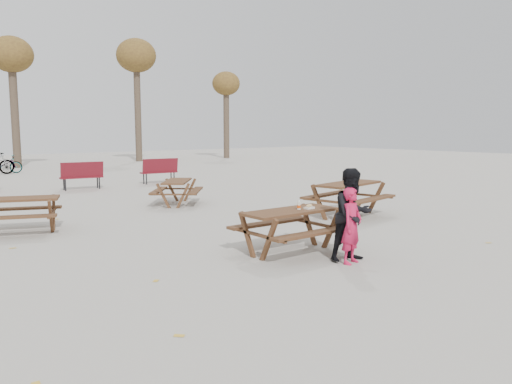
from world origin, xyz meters
TOP-DOWN VIEW (x-y plane):
  - ground at (0.00, 0.00)m, footprint 80.00×80.00m
  - main_picnic_table at (0.00, 0.00)m, footprint 1.80×1.45m
  - food_tray at (0.35, -0.12)m, footprint 0.18×0.11m
  - bread_roll at (0.35, -0.12)m, footprint 0.14×0.06m
  - soda_bottle at (0.14, -0.07)m, footprint 0.07×0.07m
  - child at (0.29, -1.18)m, footprint 0.52×0.41m
  - adult at (0.44, -1.07)m, footprint 0.85×0.71m
  - picnic_table_east at (3.69, 1.88)m, footprint 2.26×1.95m
  - picnic_table_north at (-3.50, 4.87)m, footprint 2.17×1.98m
  - picnic_table_far at (1.24, 6.34)m, footprint 2.08×2.13m
  - park_bench_row at (-1.28, 12.36)m, footprint 10.99×2.00m
  - tree_row at (0.90, 25.15)m, footprint 32.17×3.52m
  - fallen_leaves at (0.50, 2.50)m, footprint 11.00×11.00m

SIDE VIEW (x-z plane):
  - ground at x=0.00m, z-range 0.00..0.00m
  - fallen_leaves at x=0.50m, z-range 0.00..0.01m
  - picnic_table_far at x=1.24m, z-range 0.00..0.72m
  - picnic_table_north at x=-3.50m, z-range 0.00..0.76m
  - picnic_table_east at x=3.69m, z-range 0.00..0.86m
  - park_bench_row at x=-1.28m, z-range 0.00..1.03m
  - main_picnic_table at x=0.00m, z-range 0.20..0.97m
  - child at x=0.29m, z-range 0.00..1.27m
  - adult at x=0.44m, z-range 0.00..1.57m
  - food_tray at x=0.35m, z-range 0.78..0.81m
  - bread_roll at x=0.35m, z-range 0.81..0.86m
  - soda_bottle at x=0.14m, z-range 0.76..0.93m
  - tree_row at x=0.90m, z-range 2.06..10.32m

